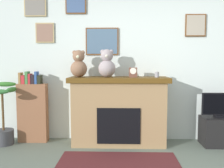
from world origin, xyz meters
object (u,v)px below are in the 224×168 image
(candle_jar, at_px, (157,75))
(teddy_bear_grey, at_px, (79,65))
(bookshelf, at_px, (33,110))
(potted_plant, at_px, (3,121))
(fireplace, at_px, (119,110))
(tv_stand, at_px, (220,131))
(teddy_bear_tan, at_px, (107,65))
(television, at_px, (221,106))
(mantel_clock, at_px, (133,72))

(candle_jar, xyz_separation_m, teddy_bear_grey, (-1.26, -0.00, 0.15))
(bookshelf, distance_m, potted_plant, 0.49)
(fireplace, relative_size, tv_stand, 2.71)
(tv_stand, relative_size, teddy_bear_tan, 1.32)
(television, height_order, teddy_bear_grey, teddy_bear_grey)
(bookshelf, distance_m, mantel_clock, 1.80)
(television, height_order, mantel_clock, mantel_clock)
(bookshelf, bearing_deg, potted_plant, -158.73)
(teddy_bear_tan, bearing_deg, candle_jar, 0.04)
(bookshelf, xyz_separation_m, teddy_bear_tan, (1.26, -0.08, 0.76))
(bookshelf, xyz_separation_m, teddy_bear_grey, (0.81, -0.08, 0.76))
(mantel_clock, height_order, teddy_bear_grey, teddy_bear_grey)
(candle_jar, xyz_separation_m, teddy_bear_tan, (-0.81, -0.00, 0.16))
(teddy_bear_grey, bearing_deg, television, -0.61)
(bookshelf, xyz_separation_m, television, (3.11, -0.10, 0.11))
(tv_stand, relative_size, teddy_bear_grey, 1.36)
(teddy_bear_grey, bearing_deg, potted_plant, -175.78)
(bookshelf, height_order, candle_jar, same)
(fireplace, distance_m, teddy_bear_tan, 0.77)
(bookshelf, distance_m, teddy_bear_grey, 1.11)
(mantel_clock, bearing_deg, potted_plant, -177.56)
(teddy_bear_tan, bearing_deg, television, -0.76)
(tv_stand, xyz_separation_m, teddy_bear_tan, (-1.84, 0.02, 1.08))
(potted_plant, xyz_separation_m, teddy_bear_grey, (1.24, 0.09, 0.92))
(fireplace, distance_m, potted_plant, 1.90)
(teddy_bear_grey, height_order, teddy_bear_tan, teddy_bear_tan)
(candle_jar, height_order, mantel_clock, mantel_clock)
(tv_stand, bearing_deg, fireplace, 178.57)
(television, bearing_deg, mantel_clock, 179.06)
(television, xyz_separation_m, mantel_clock, (-1.42, 0.02, 0.53))
(bookshelf, bearing_deg, tv_stand, -1.84)
(fireplace, bearing_deg, tv_stand, -1.43)
(bookshelf, relative_size, potted_plant, 1.17)
(bookshelf, xyz_separation_m, mantel_clock, (1.68, -0.08, 0.64))
(potted_plant, relative_size, tv_stand, 1.72)
(fireplace, relative_size, television, 2.59)
(television, bearing_deg, candle_jar, 178.62)
(fireplace, distance_m, television, 1.65)
(fireplace, bearing_deg, potted_plant, -176.67)
(potted_plant, relative_size, mantel_clock, 6.49)
(bookshelf, relative_size, television, 1.92)
(television, bearing_deg, teddy_bear_tan, 179.24)
(potted_plant, height_order, teddy_bear_grey, teddy_bear_grey)
(teddy_bear_tan, bearing_deg, potted_plant, -176.91)
(bookshelf, xyz_separation_m, candle_jar, (2.07, -0.08, 0.61))
(potted_plant, xyz_separation_m, television, (3.54, 0.07, 0.27))
(tv_stand, xyz_separation_m, television, (0.00, -0.00, 0.42))
(bookshelf, height_order, television, bookshelf)
(fireplace, relative_size, teddy_bear_grey, 3.69)
(mantel_clock, relative_size, teddy_bear_grey, 0.36)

